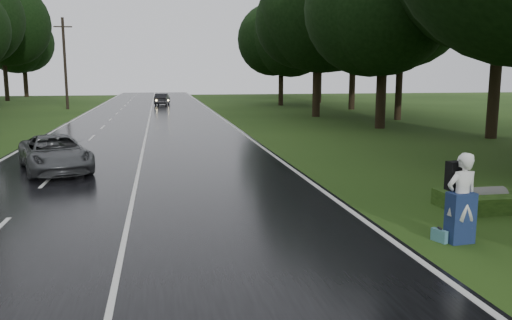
% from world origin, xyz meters
% --- Properties ---
extents(ground, '(160.00, 160.00, 0.00)m').
position_xyz_m(ground, '(0.00, 0.00, 0.00)').
color(ground, '#284614').
rests_on(ground, ground).
extents(road, '(12.00, 140.00, 0.04)m').
position_xyz_m(road, '(0.00, 20.00, 0.02)').
color(road, black).
rests_on(road, ground).
extents(lane_center, '(0.12, 140.00, 0.01)m').
position_xyz_m(lane_center, '(0.00, 20.00, 0.04)').
color(lane_center, silver).
rests_on(lane_center, road).
extents(grey_car, '(3.63, 5.27, 1.34)m').
position_xyz_m(grey_car, '(-3.06, 9.80, 0.71)').
color(grey_car, '#434648').
rests_on(grey_car, road).
extents(far_car, '(1.88, 4.13, 1.31)m').
position_xyz_m(far_car, '(1.16, 50.68, 0.70)').
color(far_car, black).
rests_on(far_car, road).
extents(hitchhiker, '(0.77, 0.71, 2.00)m').
position_xyz_m(hitchhiker, '(7.26, -0.46, 0.93)').
color(hitchhiker, silver).
rests_on(hitchhiker, ground).
extents(suitcase, '(0.24, 0.41, 0.28)m').
position_xyz_m(suitcase, '(6.85, -0.37, 0.14)').
color(suitcase, teal).
rests_on(suitcase, ground).
extents(culvert, '(1.20, 0.60, 0.60)m').
position_xyz_m(culvert, '(9.52, 2.04, 0.00)').
color(culvert, slate).
rests_on(culvert, ground).
extents(utility_pole_far, '(1.80, 0.28, 9.20)m').
position_xyz_m(utility_pole_far, '(-8.50, 45.77, 0.00)').
color(utility_pole_far, black).
rests_on(utility_pole_far, ground).
extents(tree_right_d, '(8.65, 8.65, 13.51)m').
position_xyz_m(tree_right_d, '(15.43, 22.26, 0.00)').
color(tree_right_d, black).
rests_on(tree_right_d, ground).
extents(tree_right_e, '(9.51, 9.51, 14.85)m').
position_xyz_m(tree_right_e, '(13.96, 32.09, 0.00)').
color(tree_right_e, black).
rests_on(tree_right_e, ground).
extents(tree_right_f, '(8.35, 8.35, 13.05)m').
position_xyz_m(tree_right_f, '(14.56, 47.76, 0.00)').
color(tree_right_f, black).
rests_on(tree_right_f, ground).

